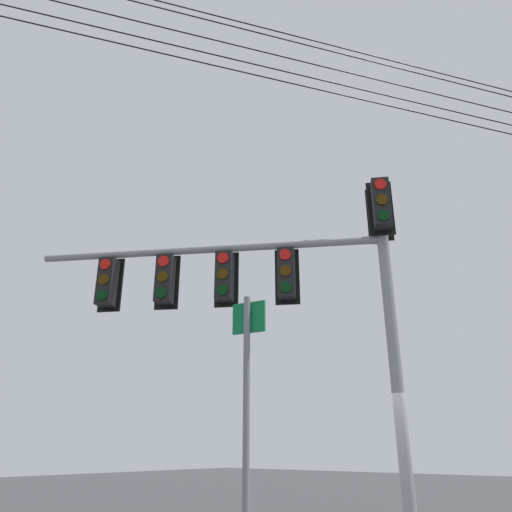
{
  "coord_description": "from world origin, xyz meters",
  "views": [
    {
      "loc": [
        7.38,
        3.53,
        1.69
      ],
      "look_at": [
        0.85,
        -1.69,
        4.94
      ],
      "focal_mm": 34.77,
      "sensor_mm": 36.0,
      "label": 1
    }
  ],
  "objects": [
    {
      "name": "signal_mast_assembly",
      "position": [
        0.63,
        -1.34,
        4.48
      ],
      "size": [
        3.73,
        5.91,
        6.2
      ],
      "color": "gray",
      "rests_on": "ground"
    },
    {
      "name": "overhead_wire_span",
      "position": [
        -1.01,
        0.77,
        8.7
      ],
      "size": [
        15.76,
        11.25,
        1.97
      ],
      "color": "black"
    },
    {
      "name": "route_sign_primary",
      "position": [
        3.48,
        0.3,
        1.91
      ],
      "size": [
        0.12,
        0.38,
        3.19
      ],
      "color": "slate",
      "rests_on": "ground"
    }
  ]
}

